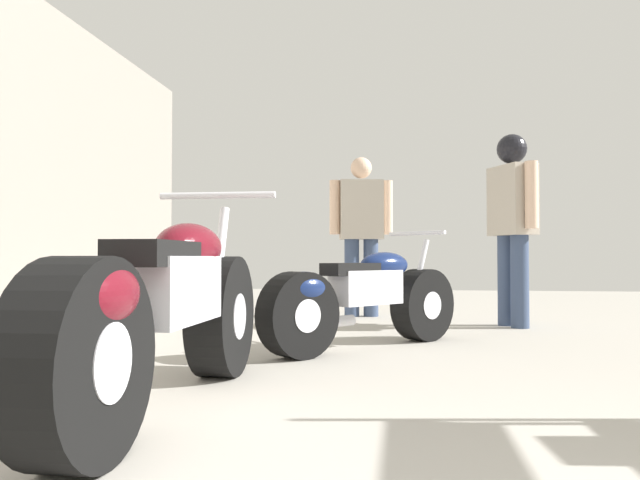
% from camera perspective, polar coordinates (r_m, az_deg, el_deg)
% --- Properties ---
extents(ground_plane, '(16.78, 16.78, 0.00)m').
position_cam_1_polar(ground_plane, '(3.81, 9.01, -11.29)').
color(ground_plane, '#A8A399').
extents(motorcycle_maroon_cruiser, '(0.63, 2.11, 0.99)m').
position_cam_1_polar(motorcycle_maroon_cruiser, '(2.64, -14.05, -6.47)').
color(motorcycle_maroon_cruiser, black).
rests_on(motorcycle_maroon_cruiser, ground_plane).
extents(motorcycle_black_naked, '(1.31, 1.49, 0.84)m').
position_cam_1_polar(motorcycle_black_naked, '(4.32, 3.97, -5.47)').
color(motorcycle_black_naked, black).
rests_on(motorcycle_black_naked, ground_plane).
extents(mechanic_in_blue, '(0.70, 0.33, 1.73)m').
position_cam_1_polar(mechanic_in_blue, '(6.70, 3.85, 1.29)').
color(mechanic_in_blue, '#384766').
rests_on(mechanic_in_blue, ground_plane).
extents(mechanic_with_helmet, '(0.42, 0.68, 1.78)m').
position_cam_1_polar(mechanic_with_helmet, '(5.97, 17.41, 2.58)').
color(mechanic_with_helmet, '#384766').
rests_on(mechanic_with_helmet, ground_plane).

